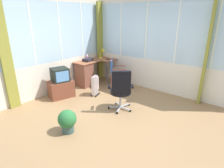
# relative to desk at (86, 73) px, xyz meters

# --- Properties ---
(ground) EXTENTS (5.16, 5.55, 0.06)m
(ground) POSITION_rel_desk_xyz_m (-1.04, -1.98, -0.45)
(ground) COLOR #916E49
(north_window_panel) EXTENTS (4.16, 0.07, 2.68)m
(north_window_panel) POSITION_rel_desk_xyz_m (-1.04, 0.33, 0.92)
(north_window_panel) COLOR silver
(north_window_panel) RESTS_ON ground
(east_window_panel) EXTENTS (0.07, 4.55, 2.68)m
(east_window_panel) POSITION_rel_desk_xyz_m (1.07, -1.98, 0.92)
(east_window_panel) COLOR silver
(east_window_panel) RESTS_ON ground
(curtain_north_left) EXTENTS (0.25, 0.07, 2.58)m
(curtain_north_left) POSITION_rel_desk_xyz_m (-2.18, 0.25, 0.87)
(curtain_north_left) COLOR olive
(curtain_north_left) RESTS_ON ground
(curtain_corner) EXTENTS (0.25, 0.08, 2.58)m
(curtain_corner) POSITION_rel_desk_xyz_m (0.94, 0.20, 0.87)
(curtain_corner) COLOR olive
(curtain_corner) RESTS_ON ground
(curtain_east_far) EXTENTS (0.26, 0.10, 2.58)m
(curtain_east_far) POSITION_rel_desk_xyz_m (0.99, -3.23, 0.87)
(curtain_east_far) COLOR olive
(curtain_east_far) RESTS_ON ground
(desk) EXTENTS (1.31, 0.77, 0.77)m
(desk) POSITION_rel_desk_xyz_m (0.00, 0.00, 0.00)
(desk) COLOR #935436
(desk) RESTS_ON ground
(desk_lamp) EXTENTS (0.23, 0.20, 0.32)m
(desk_lamp) POSITION_rel_desk_xyz_m (0.82, -0.03, 0.56)
(desk_lamp) COLOR yellow
(desk_lamp) RESTS_ON desk
(tv_remote) EXTENTS (0.05, 0.15, 0.02)m
(tv_remote) POSITION_rel_desk_xyz_m (0.73, -0.34, 0.37)
(tv_remote) COLOR black
(tv_remote) RESTS_ON desk
(spray_bottle) EXTENTS (0.06, 0.06, 0.22)m
(spray_bottle) POSITION_rel_desk_xyz_m (0.22, 0.13, 0.46)
(spray_bottle) COLOR pink
(spray_bottle) RESTS_ON desk
(paper_tray) EXTENTS (0.33, 0.27, 0.09)m
(paper_tray) POSITION_rel_desk_xyz_m (0.14, 0.02, 0.40)
(paper_tray) COLOR #24212A
(paper_tray) RESTS_ON desk
(wooden_armchair) EXTENTS (0.67, 0.67, 0.90)m
(wooden_armchair) POSITION_rel_desk_xyz_m (0.45, -0.84, 0.16)
(wooden_armchair) COLOR #91544A
(wooden_armchair) RESTS_ON ground
(office_chair) EXTENTS (0.61, 0.61, 1.01)m
(office_chair) POSITION_rel_desk_xyz_m (-0.67, -1.90, 0.15)
(office_chair) COLOR #B7B7BF
(office_chair) RESTS_ON ground
(tv_on_stand) EXTENTS (0.74, 0.60, 0.83)m
(tv_on_stand) POSITION_rel_desk_xyz_m (-1.07, -0.15, -0.05)
(tv_on_stand) COLOR brown
(tv_on_stand) RESTS_ON ground
(space_heater) EXTENTS (0.33, 0.25, 0.57)m
(space_heater) POSITION_rel_desk_xyz_m (-0.38, -0.79, -0.13)
(space_heater) COLOR silver
(space_heater) RESTS_ON ground
(potted_plant) EXTENTS (0.36, 0.36, 0.47)m
(potted_plant) POSITION_rel_desk_xyz_m (-2.04, -1.64, -0.16)
(potted_plant) COLOR #38504E
(potted_plant) RESTS_ON ground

